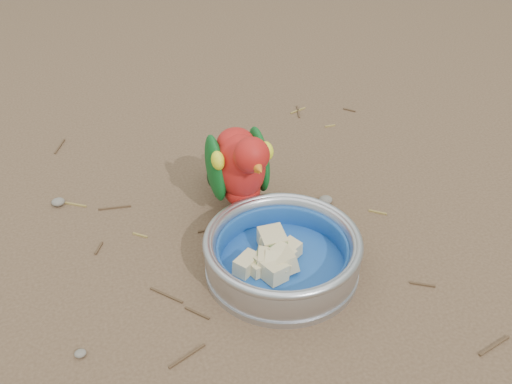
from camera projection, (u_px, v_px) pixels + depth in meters
name	position (u px, v px, depth m)	size (l,w,h in m)	color
ground	(220.00, 278.00, 0.81)	(60.00, 60.00, 0.00)	brown
food_bowl	(282.00, 267.00, 0.82)	(0.22, 0.22, 0.02)	#B2B2BA
bowl_wall	(282.00, 251.00, 0.80)	(0.22, 0.22, 0.04)	#B2B2BA
fruit_wedges	(282.00, 255.00, 0.80)	(0.13, 0.13, 0.03)	beige
lory_parrot	(240.00, 174.00, 0.88)	(0.10, 0.20, 0.16)	#B21814
ground_debris	(237.00, 247.00, 0.86)	(0.90, 0.80, 0.01)	olive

